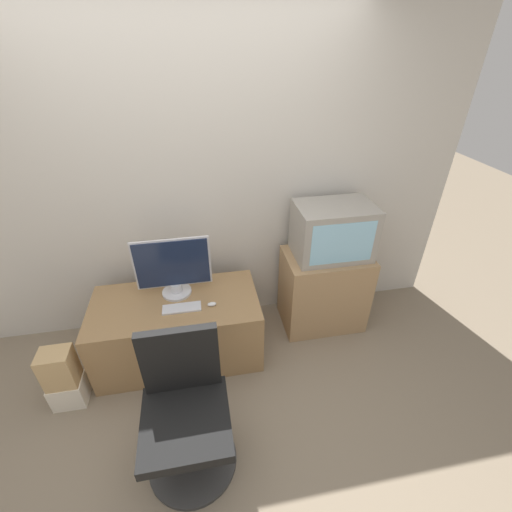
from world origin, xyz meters
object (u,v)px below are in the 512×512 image
office_chair (186,415)px  cardboard_box_lower (70,391)px  main_monitor (173,268)px  keyboard (182,308)px  mouse (212,304)px  crt_tv (333,231)px

office_chair → cardboard_box_lower: bearing=147.9°
main_monitor → cardboard_box_lower: size_ratio=2.49×
keyboard → mouse: 0.22m
main_monitor → keyboard: size_ratio=2.00×
keyboard → office_chair: 0.78m
keyboard → crt_tv: crt_tv is taller
office_chair → cardboard_box_lower: (-0.85, 0.53, -0.29)m
main_monitor → mouse: bearing=-38.4°
main_monitor → office_chair: bearing=-87.6°
main_monitor → mouse: 0.40m
keyboard → cardboard_box_lower: (-0.85, -0.22, -0.45)m
keyboard → cardboard_box_lower: keyboard is taller
keyboard → cardboard_box_lower: bearing=-165.2°
keyboard → crt_tv: size_ratio=0.46×
main_monitor → keyboard: (0.04, -0.20, -0.23)m
keyboard → office_chair: office_chair is taller
mouse → cardboard_box_lower: bearing=-168.4°
mouse → main_monitor: bearing=141.6°
mouse → cardboard_box_lower: 1.18m
keyboard → mouse: bearing=-1.5°
mouse → crt_tv: bearing=15.4°
main_monitor → office_chair: 1.04m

